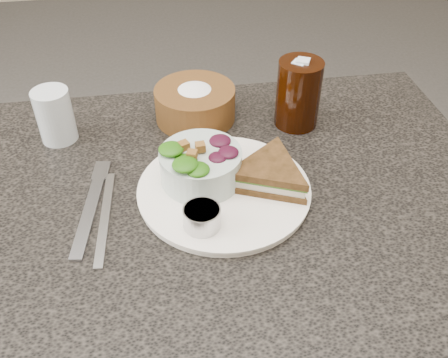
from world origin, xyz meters
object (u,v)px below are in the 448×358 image
bread_basket (195,99)px  water_glass (55,116)px  dining_table (208,331)px  dinner_plate (224,190)px  salad_bowl (201,161)px  cola_glass (299,91)px  sandwich (269,174)px  dressing_ramekin (202,218)px

bread_basket → water_glass: water_glass is taller
dining_table → dinner_plate: size_ratio=3.63×
salad_bowl → cola_glass: (0.20, 0.15, 0.02)m
salad_bowl → water_glass: (-0.24, 0.17, -0.00)m
bread_basket → cola_glass: bearing=-13.6°
dinner_plate → bread_basket: size_ratio=1.79×
sandwich → dressing_ramekin: (-0.12, -0.08, -0.00)m
dressing_ramekin → cola_glass: size_ratio=0.40×
cola_glass → bread_basket: bearing=166.4°
dining_table → sandwich: sandwich is taller
water_glass → dining_table: bearing=-40.4°
sandwich → bread_basket: (-0.09, 0.23, 0.01)m
salad_bowl → bread_basket: size_ratio=0.86×
salad_bowl → cola_glass: bearing=37.5°
dinner_plate → cola_glass: 0.25m
sandwich → water_glass: water_glass is taller
bread_basket → dressing_ramekin: bearing=-94.3°
dressing_ramekin → salad_bowl: bearing=84.0°
dinner_plate → water_glass: size_ratio=2.78×
dressing_ramekin → bread_basket: 0.31m
dressing_ramekin → cola_glass: bearing=50.8°
dining_table → dressing_ramekin: 0.41m
sandwich → dining_table: bearing=-153.7°
dinner_plate → sandwich: sandwich is taller
salad_bowl → dressing_ramekin: salad_bowl is taller
dining_table → sandwich: (0.11, 0.01, 0.41)m
bread_basket → cola_glass: (0.19, -0.05, 0.03)m
salad_bowl → water_glass: size_ratio=1.33×
sandwich → dressing_ramekin: size_ratio=2.75×
salad_bowl → dining_table: bearing=-93.7°
salad_bowl → dressing_ramekin: size_ratio=2.37×
cola_glass → dressing_ramekin: bearing=-129.2°
dining_table → sandwich: 0.42m
dressing_ramekin → cola_glass: (0.21, 0.26, 0.04)m
dining_table → water_glass: (-0.24, 0.21, 0.42)m
dinner_plate → sandwich: bearing=-1.3°
dining_table → cola_glass: cola_glass is taller
cola_glass → salad_bowl: bearing=-142.5°
dining_table → cola_glass: (0.20, 0.19, 0.45)m
dressing_ramekin → bread_basket: bearing=85.7°
sandwich → cola_glass: 0.21m
sandwich → cola_glass: (0.09, 0.18, 0.04)m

